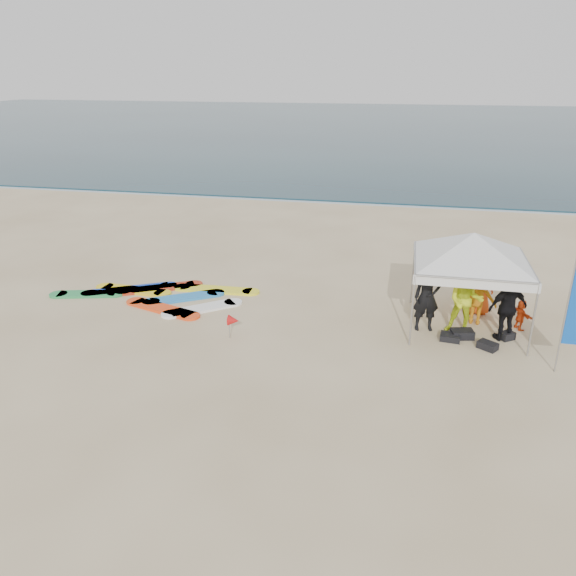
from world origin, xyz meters
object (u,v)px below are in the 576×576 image
(canopy_tent, at_px, (474,233))
(marker_pennant, at_px, (234,321))
(person_orange_b, at_px, (480,284))
(person_black_a, at_px, (427,297))
(person_black_b, at_px, (508,308))
(surfboard_spread, at_px, (160,295))
(person_yellow, at_px, (465,300))
(person_orange_a, at_px, (478,296))
(person_seated, at_px, (521,315))

(canopy_tent, bearing_deg, marker_pennant, -161.32)
(person_orange_b, xyz_separation_m, marker_pennant, (-6.28, -2.96, -0.39))
(person_black_a, bearing_deg, marker_pennant, -173.24)
(person_black_b, relative_size, surfboard_spread, 0.31)
(person_yellow, bearing_deg, surfboard_spread, 179.89)
(person_black_a, bearing_deg, person_black_b, -16.46)
(person_black_b, bearing_deg, canopy_tent, -55.18)
(person_yellow, distance_m, person_orange_b, 1.49)
(canopy_tent, height_order, marker_pennant, canopy_tent)
(person_black_a, distance_m, marker_pennant, 5.08)
(person_orange_a, bearing_deg, person_yellow, 73.21)
(surfboard_spread, bearing_deg, canopy_tent, -1.81)
(person_seated, height_order, canopy_tent, canopy_tent)
(person_black_b, bearing_deg, person_black_a, -28.73)
(person_orange_a, xyz_separation_m, person_orange_b, (0.11, 0.67, 0.09))
(canopy_tent, bearing_deg, person_black_a, -158.51)
(person_yellow, height_order, canopy_tent, canopy_tent)
(person_orange_a, distance_m, person_seated, 1.20)
(person_yellow, height_order, person_orange_b, person_yellow)
(person_yellow, height_order, surfboard_spread, person_yellow)
(person_yellow, xyz_separation_m, person_seated, (1.52, 0.56, -0.51))
(person_black_a, bearing_deg, person_seated, 1.22)
(person_black_a, relative_size, canopy_tent, 0.48)
(person_orange_b, height_order, surfboard_spread, person_orange_b)
(person_orange_a, xyz_separation_m, canopy_tent, (-0.33, -0.31, 1.82))
(person_orange_a, distance_m, canopy_tent, 1.87)
(person_yellow, distance_m, surfboard_spread, 8.92)
(person_black_a, height_order, marker_pennant, person_black_a)
(person_seated, relative_size, surfboard_spread, 0.14)
(person_black_a, bearing_deg, person_orange_b, 32.09)
(person_orange_a, relative_size, person_black_b, 0.90)
(person_black_a, height_order, canopy_tent, canopy_tent)
(person_black_a, xyz_separation_m, person_yellow, (0.97, -0.01, -0.02))
(person_black_a, distance_m, person_seated, 2.60)
(person_black_a, xyz_separation_m, person_seated, (2.49, 0.55, -0.53))
(canopy_tent, bearing_deg, person_yellow, -98.85)
(person_black_a, height_order, person_seated, person_black_a)
(canopy_tent, bearing_deg, person_orange_a, 43.27)
(person_yellow, bearing_deg, person_black_b, -4.96)
(person_black_a, xyz_separation_m, surfboard_spread, (-7.88, 0.69, -0.91))
(person_orange_b, distance_m, surfboard_spread, 9.42)
(canopy_tent, bearing_deg, person_seated, 5.68)
(person_orange_b, bearing_deg, person_black_b, 99.92)
(person_orange_b, height_order, canopy_tent, canopy_tent)
(person_black_b, xyz_separation_m, surfboard_spread, (-9.87, 0.87, -0.85))
(canopy_tent, distance_m, surfboard_spread, 9.29)
(person_black_b, height_order, person_orange_b, person_black_b)
(person_yellow, relative_size, person_black_b, 1.05)
(person_black_b, distance_m, marker_pennant, 6.95)
(person_orange_b, relative_size, marker_pennant, 2.77)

